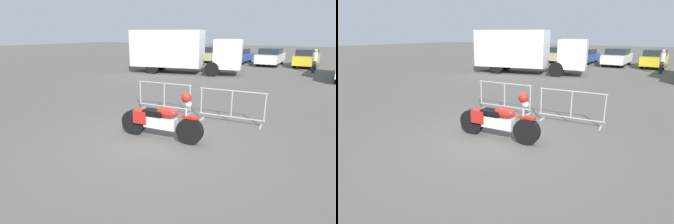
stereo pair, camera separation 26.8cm
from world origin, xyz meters
TOP-DOWN VIEW (x-y plane):
  - ground_plane at (0.00, 0.00)m, footprint 120.00×120.00m
  - motorcycle at (0.00, 0.26)m, footprint 2.40×0.45m
  - crowd_barrier_near at (-1.24, 2.51)m, footprint 2.09×0.61m
  - crowd_barrier_far at (1.25, 2.51)m, footprint 2.09×0.61m
  - box_truck at (-5.42, 11.52)m, footprint 8.01×3.91m
  - parked_car_maroon at (-9.32, 19.82)m, footprint 1.83×4.33m
  - parked_car_tan at (-6.43, 20.18)m, footprint 1.82×4.31m
  - parked_car_blue at (-3.53, 20.24)m, footprint 1.68×3.99m
  - parked_car_white at (-0.63, 19.84)m, footprint 1.88×4.46m
  - parked_car_yellow at (2.27, 20.05)m, footprint 1.85×4.38m
  - pedestrian at (2.97, 16.34)m, footprint 0.36×0.36m

SIDE VIEW (x-z plane):
  - ground_plane at x=0.00m, z-range 0.00..0.00m
  - motorcycle at x=0.00m, z-range -0.16..1.19m
  - crowd_barrier_near at x=-1.24m, z-range 0.02..1.09m
  - crowd_barrier_far at x=1.25m, z-range 0.02..1.09m
  - parked_car_blue at x=-3.53m, z-range 0.01..1.35m
  - parked_car_tan at x=-6.43m, z-range 0.01..1.46m
  - parked_car_maroon at x=-9.32m, z-range 0.01..1.47m
  - parked_car_yellow at x=2.27m, z-range 0.01..1.49m
  - parked_car_white at x=-0.63m, z-range 0.01..1.51m
  - pedestrian at x=2.97m, z-range 0.07..1.76m
  - box_truck at x=-5.42m, z-range 0.15..3.13m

